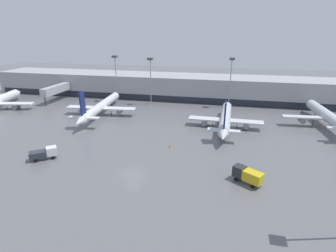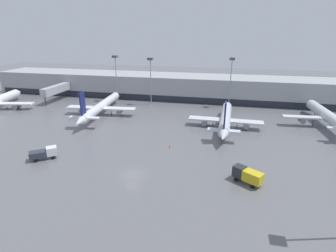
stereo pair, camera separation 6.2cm
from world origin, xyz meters
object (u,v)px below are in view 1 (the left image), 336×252
(parked_jet_2, at_px, (328,116))
(service_truck_2, at_px, (44,153))
(apron_light_mast_2, at_px, (115,65))
(service_truck_0, at_px, (248,175))
(parked_jet_0, at_px, (101,107))
(apron_light_mast_5, at_px, (231,68))
(parked_jet_1, at_px, (225,119))
(apron_light_mast_4, at_px, (150,68))
(traffic_cone_1, at_px, (170,146))

(parked_jet_2, relative_size, service_truck_2, 5.91)
(apron_light_mast_2, bearing_deg, service_truck_0, -47.55)
(parked_jet_0, height_order, service_truck_0, parked_jet_0)
(parked_jet_2, bearing_deg, service_truck_2, 113.89)
(parked_jet_0, bearing_deg, apron_light_mast_5, -70.15)
(parked_jet_0, bearing_deg, apron_light_mast_2, 1.16)
(parked_jet_1, relative_size, apron_light_mast_5, 1.85)
(parked_jet_2, relative_size, apron_light_mast_5, 1.89)
(parked_jet_2, height_order, service_truck_2, parked_jet_2)
(apron_light_mast_4, bearing_deg, parked_jet_1, -35.67)
(parked_jet_2, xyz_separation_m, service_truck_0, (-23.40, -34.78, -1.53))
(apron_light_mast_2, height_order, apron_light_mast_4, apron_light_mast_2)
(parked_jet_0, xyz_separation_m, traffic_cone_1, (26.93, -19.84, -2.40))
(service_truck_0, xyz_separation_m, apron_light_mast_2, (-45.52, 49.76, 11.99))
(parked_jet_2, height_order, apron_light_mast_4, apron_light_mast_4)
(parked_jet_1, relative_size, traffic_cone_1, 42.91)
(traffic_cone_1, xyz_separation_m, apron_light_mast_2, (-29.02, 38.15, 13.24))
(service_truck_0, bearing_deg, apron_light_mast_4, -24.20)
(parked_jet_2, relative_size, apron_light_mast_2, 1.89)
(parked_jet_2, xyz_separation_m, apron_light_mast_5, (-26.95, 15.42, 10.49))
(parked_jet_2, distance_m, apron_light_mast_5, 32.77)
(parked_jet_2, relative_size, traffic_cone_1, 43.88)
(parked_jet_0, height_order, parked_jet_1, parked_jet_0)
(parked_jet_1, xyz_separation_m, service_truck_2, (-36.63, -27.95, -1.17))
(parked_jet_0, bearing_deg, parked_jet_1, -100.00)
(parked_jet_0, bearing_deg, traffic_cone_1, -131.71)
(parked_jet_0, relative_size, apron_light_mast_2, 2.08)
(parked_jet_1, bearing_deg, parked_jet_0, 86.62)
(service_truck_2, relative_size, apron_light_mast_4, 0.33)
(parked_jet_1, xyz_separation_m, apron_light_mast_4, (-27.07, 19.43, 10.80))
(parked_jet_0, distance_m, apron_light_mast_2, 21.38)
(apron_light_mast_5, bearing_deg, apron_light_mast_2, -179.39)
(parked_jet_1, relative_size, apron_light_mast_4, 1.89)
(parked_jet_2, bearing_deg, parked_jet_0, 88.59)
(service_truck_0, relative_size, apron_light_mast_2, 0.32)
(service_truck_2, distance_m, apron_light_mast_4, 49.80)
(traffic_cone_1, relative_size, apron_light_mast_4, 0.04)
(parked_jet_1, height_order, traffic_cone_1, parked_jet_1)
(traffic_cone_1, bearing_deg, apron_light_mast_4, 112.49)
(parked_jet_0, height_order, service_truck_2, parked_jet_0)
(traffic_cone_1, relative_size, apron_light_mast_2, 0.04)
(parked_jet_1, relative_size, service_truck_2, 5.78)
(parked_jet_1, distance_m, apron_light_mast_2, 47.72)
(service_truck_2, xyz_separation_m, apron_light_mast_4, (9.56, 47.38, 11.97))
(service_truck_0, bearing_deg, apron_light_mast_5, -53.55)
(parked_jet_0, height_order, apron_light_mast_5, apron_light_mast_5)
(service_truck_2, height_order, apron_light_mast_4, apron_light_mast_4)
(apron_light_mast_4, bearing_deg, parked_jet_0, -126.45)
(apron_light_mast_4, xyz_separation_m, apron_light_mast_5, (27.89, 2.52, 0.27))
(parked_jet_1, height_order, parked_jet_2, parked_jet_2)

